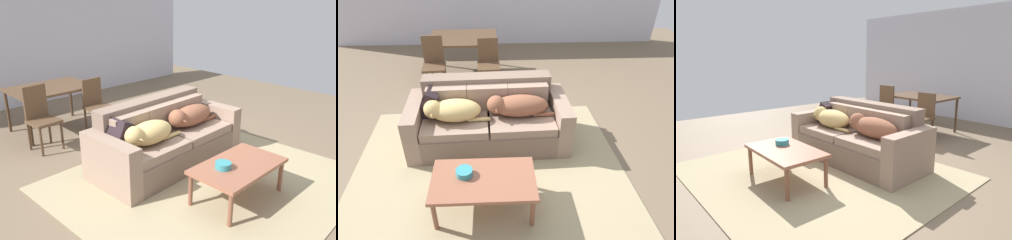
{
  "view_description": "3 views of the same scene",
  "coord_description": "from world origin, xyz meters",
  "views": [
    {
      "loc": [
        -3.19,
        -3.18,
        2.21
      ],
      "look_at": [
        -0.06,
        0.01,
        0.6
      ],
      "focal_mm": 37.55,
      "sensor_mm": 36.0,
      "label": 1
    },
    {
      "loc": [
        -0.06,
        -3.5,
        2.68
      ],
      "look_at": [
        0.09,
        -0.31,
        0.53
      ],
      "focal_mm": 32.41,
      "sensor_mm": 36.0,
      "label": 2
    },
    {
      "loc": [
        2.96,
        -2.93,
        1.59
      ],
      "look_at": [
        -0.35,
        -0.13,
        0.62
      ],
      "focal_mm": 31.03,
      "sensor_mm": 36.0,
      "label": 3
    }
  ],
  "objects": [
    {
      "name": "ground_plane",
      "position": [
        0.0,
        0.0,
        0.0
      ],
      "size": [
        10.0,
        10.0,
        0.0
      ],
      "primitive_type": "plane",
      "color": "#74614A"
    },
    {
      "name": "area_rug",
      "position": [
        -0.14,
        -0.75,
        0.01
      ],
      "size": [
        3.5,
        3.13,
        0.01
      ],
      "primitive_type": "cube",
      "rotation": [
        0.0,
        0.0,
        0.03
      ],
      "color": "tan",
      "rests_on": "ground"
    },
    {
      "name": "dining_table",
      "position": [
        -0.62,
        2.24,
        0.69
      ],
      "size": [
        1.28,
        0.95,
        0.75
      ],
      "color": "brown",
      "rests_on": "ground"
    },
    {
      "name": "throw_pillow_by_left_arm",
      "position": [
        -0.92,
        0.02,
        0.64
      ],
      "size": [
        0.3,
        0.37,
        0.39
      ],
      "primitive_type": "cube",
      "rotation": [
        0.0,
        0.43,
        -0.02
      ],
      "color": "black",
      "rests_on": "couch"
    },
    {
      "name": "coffee_table",
      "position": [
        -0.19,
        -1.23,
        0.38
      ],
      "size": [
        1.08,
        0.63,
        0.43
      ],
      "color": "#935840",
      "rests_on": "ground"
    },
    {
      "name": "dining_chair_near_right",
      "position": [
        -0.14,
        1.63,
        0.5
      ],
      "size": [
        0.42,
        0.42,
        0.9
      ],
      "rotation": [
        0.0,
        0.0,
        0.05
      ],
      "color": "brown",
      "rests_on": "ground"
    },
    {
      "name": "dining_chair_near_left",
      "position": [
        -1.11,
        1.62,
        0.53
      ],
      "size": [
        0.43,
        0.43,
        0.96
      ],
      "rotation": [
        0.0,
        0.0,
        0.08
      ],
      "color": "brown",
      "rests_on": "ground"
    },
    {
      "name": "bowl_on_coffee_table",
      "position": [
        -0.38,
        -1.17,
        0.47
      ],
      "size": [
        0.18,
        0.18,
        0.07
      ],
      "primitive_type": "cylinder",
      "color": "teal",
      "rests_on": "coffee_table"
    },
    {
      "name": "dog_on_right_cushion",
      "position": [
        0.23,
        -0.11,
        0.62
      ],
      "size": [
        0.94,
        0.38,
        0.3
      ],
      "rotation": [
        0.0,
        0.0,
        0.03
      ],
      "color": "brown",
      "rests_on": "couch"
    },
    {
      "name": "couch",
      "position": [
        -0.14,
        -0.01,
        0.34
      ],
      "size": [
        2.16,
        0.99,
        0.88
      ],
      "rotation": [
        0.0,
        0.0,
        0.03
      ],
      "color": "#796354",
      "rests_on": "ground"
    },
    {
      "name": "dog_on_left_cushion",
      "position": [
        -0.6,
        -0.19,
        0.62
      ],
      "size": [
        0.84,
        0.4,
        0.3
      ],
      "rotation": [
        0.0,
        0.0,
        0.03
      ],
      "color": "tan",
      "rests_on": "couch"
    }
  ]
}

